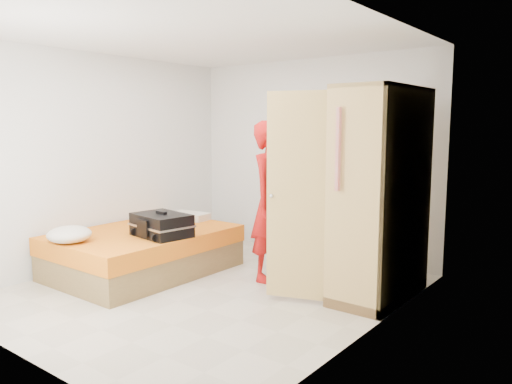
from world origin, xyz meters
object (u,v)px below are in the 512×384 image
Objects in this scene: person at (272,201)px; suitcase at (161,225)px; bed at (144,251)px; round_cushion at (69,234)px; wardrobe at (374,200)px.

person reaches higher than suitcase.
bed is at bearing 111.53° from person.
suitcase reaches higher than round_cushion.
bed is 1.65m from person.
suitcase is 1.55× the size of round_cushion.
suitcase is at bearing -8.53° from bed.
suitcase is at bearing 56.24° from round_cushion.
person is at bearing 28.61° from bed.
bed is 2.75m from wardrobe.
wardrobe reaches higher than round_cushion.
bed is at bearing -161.31° from wardrobe.
wardrobe is 1.18m from person.
wardrobe is at bearing 32.72° from round_cushion.
round_cushion is (-2.65, -1.71, -0.41)m from wardrobe.
suitcase is (-2.12, -0.90, -0.37)m from wardrobe.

